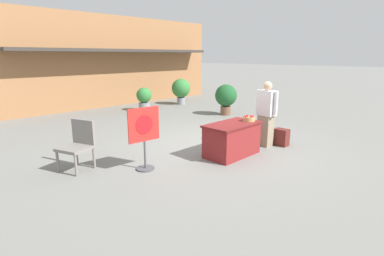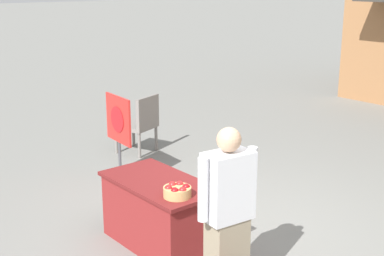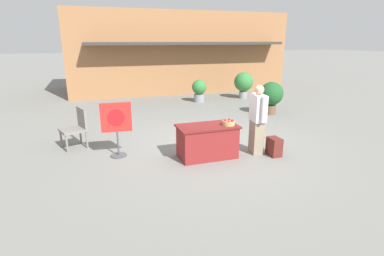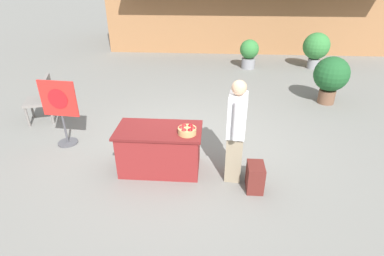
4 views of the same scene
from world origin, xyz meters
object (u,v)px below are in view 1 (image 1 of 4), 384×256
object	(u,v)px
apple_basket	(249,118)
potted_plant_far_right	(226,97)
backpack	(281,137)
patio_chair	(79,142)
potted_plant_near_right	(144,98)
display_table	(232,139)
person_visitor	(266,114)
potted_plant_far_left	(181,89)
poster_board	(144,135)

from	to	relation	value
apple_basket	potted_plant_far_right	distance (m)	4.47
backpack	patio_chair	bearing A→B (deg)	154.03
apple_basket	potted_plant_near_right	bearing A→B (deg)	75.80
apple_basket	backpack	xyz separation A→B (m)	(1.02, -0.30, -0.59)
display_table	patio_chair	bearing A→B (deg)	149.20
patio_chair	potted_plant_near_right	world-z (taller)	patio_chair
person_visitor	patio_chair	bearing A→B (deg)	-17.97
potted_plant_near_right	potted_plant_far_right	distance (m)	3.32
backpack	potted_plant_far_left	world-z (taller)	potted_plant_far_left
person_visitor	display_table	bearing A→B (deg)	0.00
apple_basket	potted_plant_near_right	size ratio (longest dim) A/B	0.29
display_table	potted_plant_far_right	size ratio (longest dim) A/B	1.16
apple_basket	potted_plant_far_right	world-z (taller)	potted_plant_far_right
potted_plant_near_right	person_visitor	bearing A→B (deg)	-97.62
person_visitor	potted_plant_far_right	distance (m)	4.00
patio_chair	potted_plant_far_right	world-z (taller)	potted_plant_far_right
poster_board	backpack	bearing A→B (deg)	76.76
apple_basket	backpack	bearing A→B (deg)	-16.22
display_table	patio_chair	world-z (taller)	patio_chair
potted_plant_far_left	potted_plant_far_right	size ratio (longest dim) A/B	1.02
display_table	person_visitor	world-z (taller)	person_visitor
backpack	potted_plant_near_right	world-z (taller)	potted_plant_near_right
person_visitor	potted_plant_near_right	distance (m)	6.12
display_table	person_visitor	bearing A→B (deg)	-6.33
apple_basket	patio_chair	distance (m)	3.67
person_visitor	poster_board	bearing A→B (deg)	-8.55
backpack	potted_plant_near_right	distance (m)	6.37
apple_basket	potted_plant_near_right	distance (m)	6.24
patio_chair	potted_plant_far_left	size ratio (longest dim) A/B	0.83
display_table	backpack	distance (m)	1.54
potted_plant_far_left	display_table	bearing A→B (deg)	-124.36
person_visitor	backpack	xyz separation A→B (m)	(0.30, -0.29, -0.60)
display_table	potted_plant_far_left	distance (m)	7.34
person_visitor	apple_basket	bearing A→B (deg)	5.49
potted_plant_far_left	backpack	bearing A→B (deg)	-112.38
poster_board	potted_plant_far_right	distance (m)	5.98
poster_board	potted_plant_far_right	world-z (taller)	poster_board
potted_plant_far_left	potted_plant_far_right	bearing A→B (deg)	-99.90
apple_basket	backpack	world-z (taller)	apple_basket
person_visitor	potted_plant_near_right	xyz separation A→B (m)	(0.81, 6.06, -0.28)
apple_basket	backpack	distance (m)	1.22
potted_plant_far_right	poster_board	bearing A→B (deg)	-156.78
poster_board	potted_plant_far_right	bearing A→B (deg)	118.10
patio_chair	potted_plant_far_left	xyz separation A→B (m)	(6.90, 4.41, 0.16)
poster_board	potted_plant_near_right	xyz separation A→B (m)	(3.87, 5.25, -0.17)
potted_plant_far_left	potted_plant_far_right	distance (m)	3.06
apple_basket	patio_chair	size ratio (longest dim) A/B	0.28
backpack	patio_chair	xyz separation A→B (m)	(-4.23, 2.06, 0.33)
display_table	potted_plant_far_left	world-z (taller)	potted_plant_far_left
display_table	apple_basket	world-z (taller)	apple_basket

